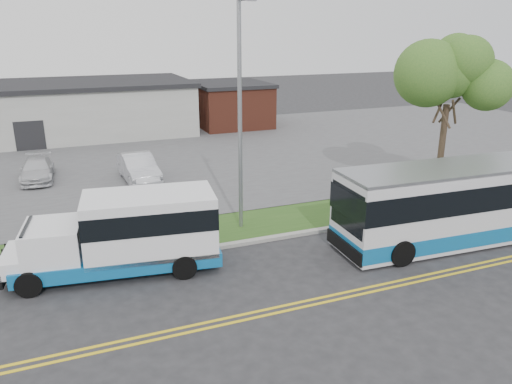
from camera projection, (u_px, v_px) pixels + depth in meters
name	position (u px, v px, depth m)	size (l,w,h in m)	color
ground	(192.00, 266.00, 18.65)	(140.00, 140.00, 0.00)	#28282B
lane_line_north	(224.00, 319.00, 15.26)	(70.00, 0.12, 0.01)	yellow
lane_line_south	(227.00, 324.00, 14.99)	(70.00, 0.12, 0.01)	yellow
curb	(184.00, 252.00, 19.60)	(80.00, 0.30, 0.15)	#9E9B93
verge	(174.00, 236.00, 21.19)	(80.00, 3.30, 0.10)	#2B511B
parking_lot	(127.00, 159.00, 33.63)	(80.00, 25.00, 0.10)	#4C4C4F
commercial_building	(30.00, 111.00, 39.66)	(25.40, 10.40, 4.35)	#9E9E99
brick_wing	(230.00, 104.00, 44.67)	(6.30, 7.30, 3.90)	brown
tree_east	(450.00, 77.00, 24.29)	(5.20, 5.20, 8.33)	#32271B
streetlight_near	(240.00, 111.00, 20.48)	(0.35, 1.53, 9.50)	gray
shuttle_bus	(130.00, 231.00, 17.88)	(7.72, 3.37, 2.87)	#0D5A95
transit_bus	(471.00, 202.00, 20.60)	(11.85, 3.27, 3.26)	silver
pedestrian	(50.00, 240.00, 18.30)	(0.71, 0.46, 1.94)	black
parked_car_a	(138.00, 168.00, 28.40)	(1.66, 4.76, 1.57)	silver
parked_car_b	(37.00, 169.00, 28.71)	(1.71, 4.21, 1.22)	silver
grocery_bag_left	(44.00, 264.00, 18.23)	(0.32, 0.32, 0.32)	white
grocery_bag_right	(61.00, 256.00, 18.88)	(0.32, 0.32, 0.32)	white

